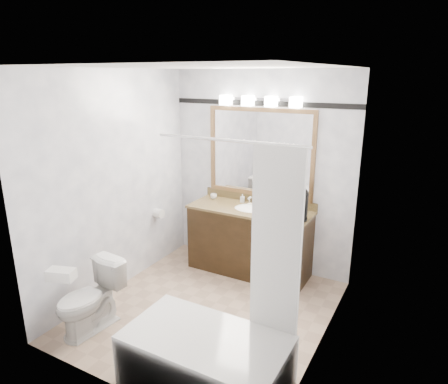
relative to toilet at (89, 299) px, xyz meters
The scene contains 13 objects.
room 1.49m from the toilet, 45.08° to the left, with size 2.42×2.62×2.52m.
vanity 2.04m from the toilet, 65.71° to the left, with size 1.53×0.58×0.97m.
mirror 2.56m from the toilet, 68.45° to the left, with size 1.40×0.04×1.10m.
vanity_light_bar 2.86m from the toilet, 67.94° to the left, with size 1.02×0.14×0.12m.
accent_stripe 2.89m from the toilet, 68.55° to the left, with size 2.40×0.01×0.06m, color black.
bathtub 1.39m from the toilet, ahead, with size 1.30×0.75×1.96m.
tp_roll 1.58m from the toilet, 101.31° to the left, with size 0.12×0.12×0.11m, color white.
toilet is the anchor object (origin of this frame).
tissue_box 0.48m from the toilet, 90.00° to the right, with size 0.24×0.13×0.10m, color white.
coffee_maker 2.45m from the toilet, 50.52° to the left, with size 0.19×0.24×0.36m.
cup_left 2.08m from the toilet, 82.97° to the left, with size 0.09×0.09×0.07m, color white.
soap_bottle_a 2.21m from the toilet, 72.53° to the left, with size 0.05×0.05×0.11m, color white.
soap_bar 2.19m from the toilet, 68.13° to the left, with size 0.07×0.05×0.02m, color beige.
Camera 1 is at (1.95, -3.21, 2.43)m, focal length 32.00 mm.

